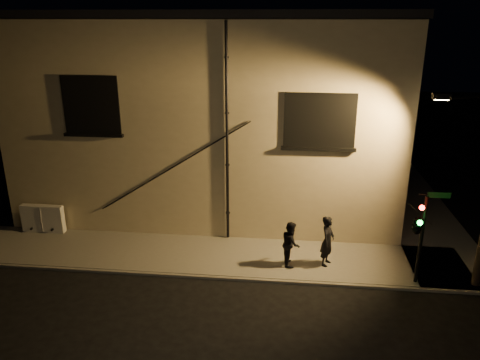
# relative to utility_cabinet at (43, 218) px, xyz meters

# --- Properties ---
(ground) EXTENTS (90.00, 90.00, 0.00)m
(ground) POSITION_rel_utility_cabinet_xyz_m (9.47, -2.70, -0.70)
(ground) COLOR black
(sidewalk) EXTENTS (21.00, 16.00, 0.12)m
(sidewalk) POSITION_rel_utility_cabinet_xyz_m (10.69, 1.69, -0.64)
(sidewalk) COLOR #64615A
(sidewalk) RESTS_ON ground
(building) EXTENTS (16.20, 12.23, 8.80)m
(building) POSITION_rel_utility_cabinet_xyz_m (6.47, 6.29, 3.71)
(building) COLOR #C3B28C
(building) RESTS_ON ground
(utility_cabinet) EXTENTS (1.76, 0.30, 1.16)m
(utility_cabinet) POSITION_rel_utility_cabinet_xyz_m (0.00, 0.00, 0.00)
(utility_cabinet) COLOR silver
(utility_cabinet) RESTS_ON sidewalk
(pedestrian_a) EXTENTS (0.67, 0.80, 1.86)m
(pedestrian_a) POSITION_rel_utility_cabinet_xyz_m (11.47, -1.50, 0.35)
(pedestrian_a) COLOR black
(pedestrian_a) RESTS_ON sidewalk
(pedestrian_b) EXTENTS (0.70, 0.86, 1.64)m
(pedestrian_b) POSITION_rel_utility_cabinet_xyz_m (10.18, -1.63, 0.24)
(pedestrian_b) COLOR black
(pedestrian_b) RESTS_ON sidewalk
(traffic_signal) EXTENTS (1.29, 1.90, 3.22)m
(traffic_signal) POSITION_rel_utility_cabinet_xyz_m (14.19, -2.49, 1.58)
(traffic_signal) COLOR black
(traffic_signal) RESTS_ON sidewalk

